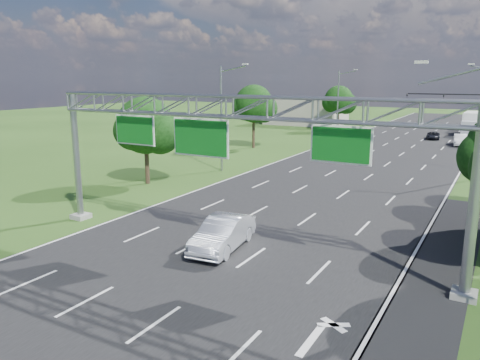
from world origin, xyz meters
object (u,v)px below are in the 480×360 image
Objects in this scene: traffic_signal at (470,105)px; silver_sedan at (223,233)px; box_truck at (473,124)px; sign_gantry at (231,119)px.

traffic_signal is 53.81m from silver_sedan.
traffic_signal is 10.31m from box_truck.
traffic_signal is 2.35× the size of silver_sedan.
box_truck reaches higher than silver_sedan.
sign_gantry reaches higher than box_truck.
traffic_signal is at bearing 82.32° from sign_gantry.
traffic_signal is 1.30× the size of box_truck.
box_truck is (7.70, 62.81, 0.84)m from silver_sedan.
box_truck is at bearing 75.41° from silver_sedan.
silver_sedan is 63.28m from box_truck.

